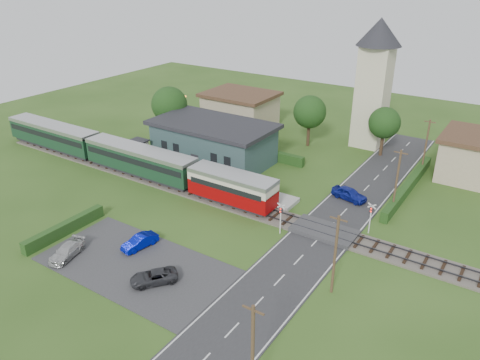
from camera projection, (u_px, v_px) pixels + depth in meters
The scene contains 32 objects.
ground at pixel (228, 214), 49.14m from camera, with size 120.00×120.00×0.00m, color #2D4C19.
railway_track at pixel (239, 206), 50.61m from camera, with size 76.00×3.20×0.49m.
road at pixel (315, 242), 44.14m from camera, with size 6.00×70.00×0.05m, color #28282B.
car_park at pixel (136, 265), 40.79m from camera, with size 17.00×9.00×0.08m, color #333335.
crossing_deck at pixel (324, 231), 45.57m from camera, with size 6.20×3.40×0.45m, color #333335.
platform at pixel (186, 174), 57.97m from camera, with size 30.00×3.00×0.45m, color gray.
equipment_hut at pixel (138, 149), 61.32m from camera, with size 2.30×2.30×2.55m.
station_building at pixel (213, 141), 61.32m from camera, with size 16.00×9.00×5.30m.
train at pixel (122, 154), 58.55m from camera, with size 43.20×2.90×3.40m.
church_tower at pixel (375, 74), 63.52m from camera, with size 6.00×6.00×17.60m.
house_west at pixel (240, 109), 74.37m from camera, with size 10.80×8.80×5.50m.
house_east at pixel (479, 157), 56.14m from camera, with size 8.80×8.80×5.50m.
hedge_carpark at pixel (65, 228), 45.29m from camera, with size 0.80×9.00×1.20m, color #193814.
hedge_roadside at pixel (408, 186), 53.91m from camera, with size 0.80×18.00×1.20m, color #193814.
hedge_station at pixel (233, 146), 65.59m from camera, with size 22.00×0.80×1.30m, color #193814.
tree_a at pixel (169, 105), 67.45m from camera, with size 5.20×5.20×8.00m.
tree_b at pixel (310, 112), 65.43m from camera, with size 4.60×4.60×7.34m.
tree_c at pixel (384, 123), 62.10m from camera, with size 4.20×4.20×6.78m.
utility_pole_a at pixel (253, 352), 26.90m from camera, with size 1.40×0.22×7.00m.
utility_pole_b at pixel (335, 254), 35.98m from camera, with size 1.40×0.22×7.00m.
utility_pole_c at pixel (397, 181), 48.09m from camera, with size 1.40×0.22×7.00m.
utility_pole_d at pixel (426, 146), 57.17m from camera, with size 1.40×0.22×7.00m.
crossing_signal_near at pixel (281, 214), 44.73m from camera, with size 0.84×0.28×3.28m.
crossing_signal_far at pixel (371, 214), 44.77m from camera, with size 0.84×0.28×3.28m.
streetlamp_west at pixel (186, 109), 73.98m from camera, with size 0.30×0.30×5.15m.
streetlamp_east at pixel (449, 142), 60.30m from camera, with size 0.30×0.30×5.15m.
car_on_road at pixel (349, 194), 51.81m from camera, with size 1.63×4.05×1.38m, color navy.
car_park_blue at pixel (140, 242), 43.03m from camera, with size 1.24×3.55×1.17m, color #020DA2.
car_park_silver at pixel (67, 251), 41.64m from camera, with size 1.58×3.90×1.13m, color #B7B7B7.
car_park_dark at pixel (154, 277), 38.29m from camera, with size 1.78×3.86×1.07m, color #2F3034.
pedestrian_near at pixel (239, 181), 53.57m from camera, with size 0.56×0.37×1.54m, color gray.
pedestrian_far at pixel (161, 156), 59.97m from camera, with size 0.96×0.75×1.98m, color gray.
Camera 1 is at (24.72, -35.26, 23.97)m, focal length 35.00 mm.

